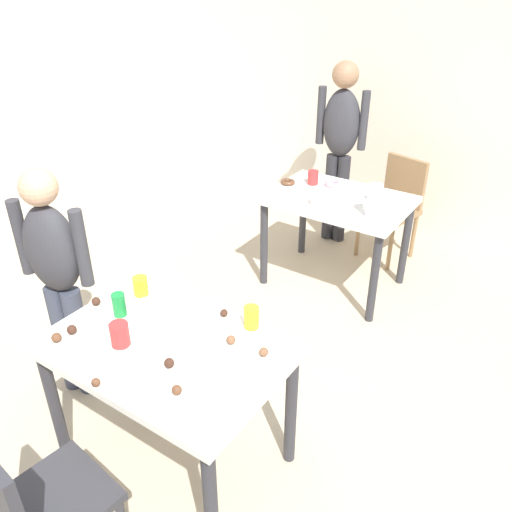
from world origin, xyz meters
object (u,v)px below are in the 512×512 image
Objects in this scene: pitcher_far at (374,201)px; chair_near_table at (34,503)px; soda_can at (119,305)px; mixing_bowl at (153,313)px; dining_table_near at (167,363)px; person_adult_far at (340,138)px; person_girl_near at (57,270)px; dining_table_far at (337,211)px; chair_far_table at (395,202)px.

chair_near_table is at bearing -95.54° from pitcher_far.
mixing_bowl is at bearing 22.86° from soda_can.
dining_table_near is at bearing -32.13° from mixing_bowl.
pitcher_far is at bearing 82.41° from dining_table_near.
person_adult_far is 13.14× the size of soda_can.
pitcher_far is at bearing 58.51° from person_girl_near.
soda_can is at bearing -97.17° from dining_table_far.
soda_can is (-0.25, -1.96, 0.17)m from dining_table_far.
dining_table_far is (-0.10, 2.01, -0.01)m from dining_table_near.
chair_near_table is 1.22m from person_girl_near.
chair_near_table is at bearing -88.04° from dining_table_far.
mixing_bowl is (-0.18, 0.87, 0.29)m from chair_near_table.
dining_table_near is 0.39m from soda_can.
chair_near_table is 2.62m from pitcher_far.
soda_can is at bearing 171.79° from dining_table_near.
person_adult_far is 6.75× the size of pitcher_far.
pitcher_far is (0.14, -0.91, 0.37)m from chair_far_table.
chair_far_table is at bearing 74.39° from dining_table_far.
chair_far_table is 0.99m from pitcher_far.
soda_can is at bearing -1.61° from person_girl_near.
dining_table_near is 9.14× the size of soda_can.
mixing_bowl is at bearing -96.30° from chair_far_table.
mixing_bowl reaches higher than dining_table_near.
person_girl_near is 0.65m from mixing_bowl.
person_girl_near is at bearing -110.74° from dining_table_far.
soda_can reaches higher than chair_far_table.
dining_table_far is 2.09m from person_girl_near.
dining_table_far is 1.90m from mixing_bowl.
person_adult_far reaches higher than dining_table_near.
person_girl_near is (-0.83, 0.82, 0.34)m from chair_near_table.
dining_table_far is 0.85m from person_adult_far.
mixing_bowl is (0.65, 0.05, -0.05)m from person_girl_near.
chair_near_table is 0.94m from mixing_bowl.
person_adult_far is (-0.35, 0.71, 0.33)m from dining_table_far.
dining_table_far is 5.20× the size of mixing_bowl.
chair_far_table is 2.65m from mixing_bowl.
chair_near_table is at bearing -67.11° from soda_can.
soda_can reaches higher than dining_table_far.
mixing_bowl is at bearing 4.73° from person_girl_near.
chair_near_table is 0.54× the size of person_adult_far.
pitcher_far is at bearing 71.62° from soda_can.
chair_far_table reaches higher than dining_table_near.
person_adult_far reaches higher than pitcher_far.
dining_table_near is at bearing -87.11° from dining_table_far.
mixing_bowl is at bearing 147.87° from dining_table_near.
dining_table_near is 0.70× the size of person_adult_far.
person_girl_near is at bearing -175.27° from mixing_bowl.
chair_far_table reaches higher than mixing_bowl.
soda_can reaches higher than mixing_bowl.
dining_table_far is 2.77m from chair_near_table.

